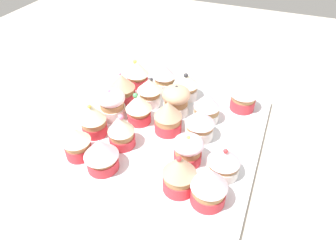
{
  "coord_description": "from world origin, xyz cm",
  "views": [
    {
      "loc": [
        -47.94,
        -19.2,
        46.51
      ],
      "look_at": [
        0.0,
        0.0,
        4.2
      ],
      "focal_mm": 32.67,
      "sensor_mm": 36.0,
      "label": 1
    }
  ],
  "objects_px": {
    "cupcake_1": "(224,161)",
    "cupcake_6": "(207,107)",
    "cupcake_17": "(112,104)",
    "napkin": "(223,77)",
    "cupcake_13": "(149,91)",
    "cupcake_2": "(244,96)",
    "cupcake_5": "(200,123)",
    "cupcake_12": "(139,108)",
    "cupcake_10": "(101,153)",
    "cupcake_3": "(179,173)",
    "cupcake_0": "(209,186)",
    "cupcake_8": "(176,100)",
    "cupcake_11": "(121,130)",
    "cupcake_18": "(122,87)",
    "cupcake_14": "(164,77)",
    "cupcake_4": "(188,149)",
    "cupcake_9": "(186,85)",
    "baking_tray": "(168,132)",
    "cupcake_15": "(77,142)",
    "cupcake_7": "(167,116)",
    "cupcake_19": "(137,73)",
    "cupcake_16": "(93,119)"
  },
  "relations": [
    {
      "from": "cupcake_9",
      "to": "cupcake_14",
      "type": "xyz_separation_m",
      "value": [
        0.01,
        0.06,
        0.0
      ]
    },
    {
      "from": "cupcake_11",
      "to": "cupcake_15",
      "type": "xyz_separation_m",
      "value": [
        -0.06,
        0.07,
        -0.0
      ]
    },
    {
      "from": "cupcake_13",
      "to": "cupcake_3",
      "type": "bearing_deg",
      "value": -144.21
    },
    {
      "from": "cupcake_8",
      "to": "cupcake_14",
      "type": "xyz_separation_m",
      "value": [
        0.08,
        0.06,
        0.0
      ]
    },
    {
      "from": "cupcake_5",
      "to": "cupcake_13",
      "type": "distance_m",
      "value": 0.16
    },
    {
      "from": "cupcake_10",
      "to": "cupcake_0",
      "type": "bearing_deg",
      "value": -89.86
    },
    {
      "from": "cupcake_13",
      "to": "cupcake_2",
      "type": "bearing_deg",
      "value": -72.65
    },
    {
      "from": "cupcake_15",
      "to": "cupcake_19",
      "type": "xyz_separation_m",
      "value": [
        0.28,
        0.01,
        0.0
      ]
    },
    {
      "from": "cupcake_3",
      "to": "cupcake_14",
      "type": "bearing_deg",
      "value": 27.07
    },
    {
      "from": "cupcake_8",
      "to": "cupcake_10",
      "type": "height_order",
      "value": "cupcake_8"
    },
    {
      "from": "cupcake_16",
      "to": "cupcake_15",
      "type": "bearing_deg",
      "value": -174.13
    },
    {
      "from": "cupcake_9",
      "to": "cupcake_15",
      "type": "height_order",
      "value": "cupcake_15"
    },
    {
      "from": "cupcake_0",
      "to": "cupcake_8",
      "type": "xyz_separation_m",
      "value": [
        0.22,
        0.14,
        -0.0
      ]
    },
    {
      "from": "cupcake_17",
      "to": "napkin",
      "type": "bearing_deg",
      "value": -34.64
    },
    {
      "from": "cupcake_13",
      "to": "cupcake_15",
      "type": "bearing_deg",
      "value": 164.42
    },
    {
      "from": "cupcake_10",
      "to": "cupcake_15",
      "type": "distance_m",
      "value": 0.06
    },
    {
      "from": "cupcake_5",
      "to": "cupcake_12",
      "type": "xyz_separation_m",
      "value": [
        -0.0,
        0.14,
        0.0
      ]
    },
    {
      "from": "cupcake_3",
      "to": "cupcake_13",
      "type": "xyz_separation_m",
      "value": [
        0.22,
        0.16,
        -0.0
      ]
    },
    {
      "from": "cupcake_11",
      "to": "cupcake_0",
      "type": "bearing_deg",
      "value": -108.94
    },
    {
      "from": "cupcake_9",
      "to": "napkin",
      "type": "bearing_deg",
      "value": -23.78
    },
    {
      "from": "baking_tray",
      "to": "cupcake_8",
      "type": "height_order",
      "value": "cupcake_8"
    },
    {
      "from": "cupcake_4",
      "to": "cupcake_15",
      "type": "bearing_deg",
      "value": 107.85
    },
    {
      "from": "cupcake_4",
      "to": "napkin",
      "type": "height_order",
      "value": "cupcake_4"
    },
    {
      "from": "cupcake_12",
      "to": "cupcake_14",
      "type": "bearing_deg",
      "value": -1.23
    },
    {
      "from": "cupcake_0",
      "to": "cupcake_7",
      "type": "relative_size",
      "value": 1.02
    },
    {
      "from": "baking_tray",
      "to": "cupcake_11",
      "type": "height_order",
      "value": "cupcake_11"
    },
    {
      "from": "cupcake_4",
      "to": "cupcake_14",
      "type": "relative_size",
      "value": 0.85
    },
    {
      "from": "cupcake_1",
      "to": "cupcake_18",
      "type": "relative_size",
      "value": 0.91
    },
    {
      "from": "cupcake_14",
      "to": "cupcake_16",
      "type": "distance_m",
      "value": 0.23
    },
    {
      "from": "baking_tray",
      "to": "cupcake_2",
      "type": "relative_size",
      "value": 5.58
    },
    {
      "from": "cupcake_8",
      "to": "cupcake_16",
      "type": "distance_m",
      "value": 0.19
    },
    {
      "from": "cupcake_2",
      "to": "cupcake_14",
      "type": "bearing_deg",
      "value": 88.36
    },
    {
      "from": "cupcake_0",
      "to": "cupcake_4",
      "type": "distance_m",
      "value": 0.1
    },
    {
      "from": "cupcake_17",
      "to": "cupcake_19",
      "type": "xyz_separation_m",
      "value": [
        0.14,
        0.01,
        0.0
      ]
    },
    {
      "from": "cupcake_12",
      "to": "napkin",
      "type": "relative_size",
      "value": 0.63
    },
    {
      "from": "cupcake_4",
      "to": "cupcake_14",
      "type": "bearing_deg",
      "value": 32.57
    },
    {
      "from": "cupcake_14",
      "to": "cupcake_11",
      "type": "bearing_deg",
      "value": 179.53
    },
    {
      "from": "cupcake_2",
      "to": "cupcake_11",
      "type": "bearing_deg",
      "value": 136.57
    },
    {
      "from": "cupcake_4",
      "to": "cupcake_12",
      "type": "relative_size",
      "value": 0.84
    },
    {
      "from": "baking_tray",
      "to": "cupcake_4",
      "type": "relative_size",
      "value": 6.24
    },
    {
      "from": "cupcake_12",
      "to": "baking_tray",
      "type": "bearing_deg",
      "value": -94.69
    },
    {
      "from": "cupcake_3",
      "to": "cupcake_6",
      "type": "height_order",
      "value": "cupcake_3"
    },
    {
      "from": "cupcake_14",
      "to": "cupcake_17",
      "type": "xyz_separation_m",
      "value": [
        -0.15,
        0.07,
        -0.0
      ]
    },
    {
      "from": "cupcake_10",
      "to": "cupcake_13",
      "type": "bearing_deg",
      "value": 0.55
    },
    {
      "from": "cupcake_2",
      "to": "cupcake_15",
      "type": "distance_m",
      "value": 0.4
    },
    {
      "from": "cupcake_0",
      "to": "cupcake_1",
      "type": "height_order",
      "value": "cupcake_0"
    },
    {
      "from": "cupcake_10",
      "to": "cupcake_12",
      "type": "distance_m",
      "value": 0.16
    },
    {
      "from": "baking_tray",
      "to": "cupcake_17",
      "type": "height_order",
      "value": "cupcake_17"
    },
    {
      "from": "cupcake_1",
      "to": "cupcake_6",
      "type": "distance_m",
      "value": 0.17
    },
    {
      "from": "cupcake_1",
      "to": "cupcake_18",
      "type": "bearing_deg",
      "value": 63.49
    }
  ]
}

